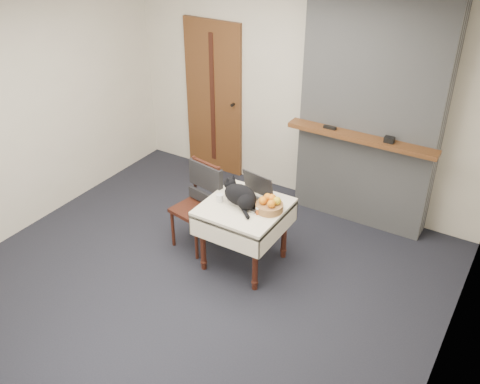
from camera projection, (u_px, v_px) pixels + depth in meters
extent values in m
plane|color=black|center=(206.00, 276.00, 5.38)|extent=(4.50, 4.50, 0.00)
cube|color=beige|center=(300.00, 93.00, 6.18)|extent=(4.50, 0.02, 2.60)
cube|color=beige|center=(29.00, 111.00, 5.72)|extent=(0.02, 4.00, 2.60)
cube|color=beige|center=(467.00, 239.00, 3.71)|extent=(0.02, 4.00, 2.60)
cube|color=white|center=(195.00, 9.00, 4.05)|extent=(4.50, 4.00, 0.02)
cube|color=brown|center=(214.00, 99.00, 6.85)|extent=(0.82, 0.05, 2.00)
cube|color=#39150F|center=(212.00, 100.00, 6.83)|extent=(0.06, 0.01, 1.70)
cylinder|color=black|center=(233.00, 105.00, 6.68)|extent=(0.04, 0.06, 0.04)
cube|color=gray|center=(371.00, 113.00, 5.67)|extent=(1.50, 0.30, 2.60)
cube|color=brown|center=(361.00, 138.00, 5.59)|extent=(1.62, 0.18, 0.05)
cube|color=black|center=(330.00, 128.00, 5.73)|extent=(0.14, 0.04, 0.03)
cube|color=black|center=(389.00, 140.00, 5.43)|extent=(0.10, 0.07, 0.06)
cylinder|color=#39150F|center=(203.00, 243.00, 5.32)|extent=(0.06, 0.06, 0.64)
sphere|color=#39150F|center=(204.00, 262.00, 5.44)|extent=(0.07, 0.07, 0.07)
cylinder|color=#39150F|center=(255.00, 263.00, 5.05)|extent=(0.06, 0.06, 0.64)
sphere|color=#39150F|center=(255.00, 282.00, 5.17)|extent=(0.07, 0.07, 0.07)
cylinder|color=#39150F|center=(235.00, 215.00, 5.76)|extent=(0.06, 0.06, 0.64)
sphere|color=#39150F|center=(235.00, 233.00, 5.88)|extent=(0.07, 0.07, 0.07)
cylinder|color=#39150F|center=(284.00, 231.00, 5.49)|extent=(0.06, 0.06, 0.64)
sphere|color=#39150F|center=(283.00, 250.00, 5.61)|extent=(0.07, 0.07, 0.07)
cube|color=white|center=(244.00, 208.00, 5.22)|extent=(0.78, 0.78, 0.06)
cube|color=white|center=(223.00, 237.00, 5.00)|extent=(0.78, 0.01, 0.22)
cube|color=white|center=(263.00, 200.00, 5.56)|extent=(0.78, 0.01, 0.22)
cube|color=white|center=(212.00, 206.00, 5.45)|extent=(0.01, 0.78, 0.22)
cube|color=white|center=(279.00, 229.00, 5.11)|extent=(0.01, 0.78, 0.22)
cube|color=#B7B7BC|center=(248.00, 202.00, 5.24)|extent=(0.39, 0.30, 0.02)
cube|color=black|center=(248.00, 201.00, 5.24)|extent=(0.32, 0.21, 0.00)
cube|color=black|center=(258.00, 184.00, 5.27)|extent=(0.36, 0.12, 0.24)
cube|color=#A7CEF5|center=(258.00, 184.00, 5.27)|extent=(0.33, 0.10, 0.22)
ellipsoid|color=black|center=(240.00, 195.00, 5.17)|extent=(0.39, 0.31, 0.22)
ellipsoid|color=black|center=(247.00, 201.00, 5.11)|extent=(0.23, 0.25, 0.18)
sphere|color=black|center=(230.00, 183.00, 5.26)|extent=(0.16, 0.16, 0.12)
ellipsoid|color=white|center=(228.00, 184.00, 5.30)|extent=(0.07, 0.08, 0.06)
ellipsoid|color=white|center=(232.00, 193.00, 5.28)|extent=(0.07, 0.09, 0.09)
cone|color=black|center=(227.00, 179.00, 5.20)|extent=(0.06, 0.06, 0.05)
cone|color=black|center=(233.00, 177.00, 5.24)|extent=(0.06, 0.06, 0.05)
cylinder|color=black|center=(245.00, 212.00, 5.05)|extent=(0.16, 0.15, 0.04)
sphere|color=white|center=(228.00, 198.00, 5.29)|extent=(0.04, 0.04, 0.04)
sphere|color=white|center=(235.00, 195.00, 5.33)|extent=(0.04, 0.04, 0.04)
cylinder|color=silver|center=(220.00, 198.00, 5.25)|extent=(0.07, 0.07, 0.08)
cylinder|color=#AA4615|center=(258.00, 212.00, 5.06)|extent=(0.03, 0.03, 0.06)
cylinder|color=silver|center=(258.00, 208.00, 5.04)|extent=(0.04, 0.04, 0.01)
cylinder|color=#9D713F|center=(269.00, 207.00, 5.11)|extent=(0.27, 0.27, 0.07)
sphere|color=orange|center=(263.00, 200.00, 5.07)|extent=(0.08, 0.08, 0.08)
sphere|color=orange|center=(271.00, 204.00, 5.02)|extent=(0.08, 0.08, 0.08)
sphere|color=orange|center=(272.00, 198.00, 5.11)|extent=(0.08, 0.08, 0.08)
sphere|color=gold|center=(277.00, 201.00, 5.07)|extent=(0.08, 0.08, 0.08)
sphere|color=orange|center=(268.00, 197.00, 5.12)|extent=(0.08, 0.08, 0.08)
cube|color=black|center=(260.00, 206.00, 5.19)|extent=(0.11, 0.10, 0.01)
cube|color=#39150F|center=(196.00, 209.00, 5.61)|extent=(0.48, 0.48, 0.04)
cylinder|color=#39150F|center=(173.00, 228.00, 5.71)|extent=(0.04, 0.04, 0.45)
cylinder|color=#39150F|center=(196.00, 241.00, 5.51)|extent=(0.04, 0.04, 0.45)
cylinder|color=#39150F|center=(197.00, 214.00, 5.95)|extent=(0.04, 0.04, 0.45)
cylinder|color=#39150F|center=(220.00, 226.00, 5.74)|extent=(0.04, 0.04, 0.45)
cylinder|color=#39150F|center=(195.00, 177.00, 5.70)|extent=(0.04, 0.04, 0.50)
cylinder|color=#39150F|center=(219.00, 188.00, 5.50)|extent=(0.04, 0.04, 0.50)
cube|color=#39150F|center=(206.00, 174.00, 5.55)|extent=(0.36, 0.09, 0.28)
cube|color=black|center=(206.00, 176.00, 5.56)|extent=(0.44, 0.13, 0.28)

